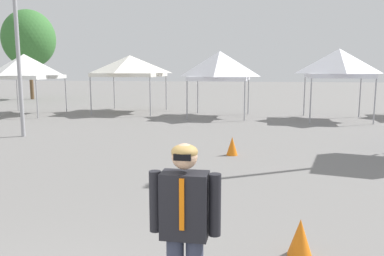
{
  "coord_description": "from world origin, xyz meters",
  "views": [
    {
      "loc": [
        1.77,
        -2.17,
        2.43
      ],
      "look_at": [
        0.58,
        5.14,
        1.3
      ],
      "focal_mm": 36.77,
      "sensor_mm": 36.0,
      "label": 1
    }
  ],
  "objects_px": {
    "canopy_tent_behind_center": "(24,66)",
    "canopy_tent_left_of_center": "(130,66)",
    "canopy_tent_behind_right": "(339,63)",
    "tree_behind_tents_center": "(29,39)",
    "traffic_cone_near_barrier": "(232,146)",
    "traffic_cone_lot_center": "(300,237)",
    "canopy_tent_far_left": "(220,66)",
    "person_foreground": "(185,225)"
  },
  "relations": [
    {
      "from": "canopy_tent_behind_right",
      "to": "person_foreground",
      "type": "relative_size",
      "value": 1.87
    },
    {
      "from": "person_foreground",
      "to": "traffic_cone_near_barrier",
      "type": "bearing_deg",
      "value": 90.14
    },
    {
      "from": "canopy_tent_left_of_center",
      "to": "canopy_tent_far_left",
      "type": "bearing_deg",
      "value": -14.32
    },
    {
      "from": "tree_behind_tents_center",
      "to": "person_foreground",
      "type": "bearing_deg",
      "value": -56.39
    },
    {
      "from": "canopy_tent_behind_center",
      "to": "tree_behind_tents_center",
      "type": "xyz_separation_m",
      "value": [
        -5.47,
        9.55,
        2.16
      ]
    },
    {
      "from": "canopy_tent_far_left",
      "to": "traffic_cone_lot_center",
      "type": "relative_size",
      "value": 6.59
    },
    {
      "from": "person_foreground",
      "to": "tree_behind_tents_center",
      "type": "xyz_separation_m",
      "value": [
        -16.84,
        25.33,
        3.64
      ]
    },
    {
      "from": "canopy_tent_behind_right",
      "to": "traffic_cone_lot_center",
      "type": "height_order",
      "value": "canopy_tent_behind_right"
    },
    {
      "from": "canopy_tent_behind_center",
      "to": "canopy_tent_far_left",
      "type": "distance_m",
      "value": 10.19
    },
    {
      "from": "canopy_tent_behind_center",
      "to": "canopy_tent_behind_right",
      "type": "distance_m",
      "value": 15.76
    },
    {
      "from": "canopy_tent_behind_center",
      "to": "tree_behind_tents_center",
      "type": "relative_size",
      "value": 0.46
    },
    {
      "from": "canopy_tent_behind_center",
      "to": "tree_behind_tents_center",
      "type": "distance_m",
      "value": 11.21
    },
    {
      "from": "canopy_tent_left_of_center",
      "to": "traffic_cone_lot_center",
      "type": "relative_size",
      "value": 7.02
    },
    {
      "from": "canopy_tent_behind_center",
      "to": "person_foreground",
      "type": "relative_size",
      "value": 1.78
    },
    {
      "from": "canopy_tent_behind_center",
      "to": "canopy_tent_left_of_center",
      "type": "distance_m",
      "value": 5.46
    },
    {
      "from": "canopy_tent_behind_center",
      "to": "traffic_cone_near_barrier",
      "type": "bearing_deg",
      "value": -35.84
    },
    {
      "from": "canopy_tent_behind_right",
      "to": "traffic_cone_lot_center",
      "type": "relative_size",
      "value": 6.7
    },
    {
      "from": "canopy_tent_behind_right",
      "to": "tree_behind_tents_center",
      "type": "height_order",
      "value": "tree_behind_tents_center"
    },
    {
      "from": "canopy_tent_far_left",
      "to": "person_foreground",
      "type": "relative_size",
      "value": 1.84
    },
    {
      "from": "canopy_tent_far_left",
      "to": "person_foreground",
      "type": "height_order",
      "value": "canopy_tent_far_left"
    },
    {
      "from": "canopy_tent_behind_center",
      "to": "traffic_cone_lot_center",
      "type": "height_order",
      "value": "canopy_tent_behind_center"
    },
    {
      "from": "canopy_tent_behind_right",
      "to": "person_foreground",
      "type": "distance_m",
      "value": 16.75
    },
    {
      "from": "tree_behind_tents_center",
      "to": "traffic_cone_lot_center",
      "type": "bearing_deg",
      "value": -52.62
    },
    {
      "from": "canopy_tent_left_of_center",
      "to": "canopy_tent_behind_right",
      "type": "bearing_deg",
      "value": -8.69
    },
    {
      "from": "canopy_tent_left_of_center",
      "to": "canopy_tent_behind_right",
      "type": "distance_m",
      "value": 10.77
    },
    {
      "from": "tree_behind_tents_center",
      "to": "traffic_cone_near_barrier",
      "type": "height_order",
      "value": "tree_behind_tents_center"
    },
    {
      "from": "canopy_tent_left_of_center",
      "to": "person_foreground",
      "type": "distance_m",
      "value": 18.84
    },
    {
      "from": "traffic_cone_lot_center",
      "to": "canopy_tent_left_of_center",
      "type": "bearing_deg",
      "value": 115.05
    },
    {
      "from": "canopy_tent_behind_center",
      "to": "traffic_cone_near_barrier",
      "type": "height_order",
      "value": "canopy_tent_behind_center"
    },
    {
      "from": "canopy_tent_behind_right",
      "to": "traffic_cone_lot_center",
      "type": "bearing_deg",
      "value": -102.42
    },
    {
      "from": "canopy_tent_behind_center",
      "to": "person_foreground",
      "type": "distance_m",
      "value": 19.51
    },
    {
      "from": "person_foreground",
      "to": "tree_behind_tents_center",
      "type": "relative_size",
      "value": 0.26
    },
    {
      "from": "canopy_tent_left_of_center",
      "to": "tree_behind_tents_center",
      "type": "height_order",
      "value": "tree_behind_tents_center"
    },
    {
      "from": "canopy_tent_left_of_center",
      "to": "traffic_cone_lot_center",
      "type": "height_order",
      "value": "canopy_tent_left_of_center"
    },
    {
      "from": "canopy_tent_left_of_center",
      "to": "traffic_cone_lot_center",
      "type": "xyz_separation_m",
      "value": [
        7.48,
        -16.0,
        -2.3
      ]
    },
    {
      "from": "canopy_tent_behind_center",
      "to": "canopy_tent_left_of_center",
      "type": "height_order",
      "value": "canopy_tent_behind_center"
    },
    {
      "from": "canopy_tent_far_left",
      "to": "canopy_tent_behind_right",
      "type": "distance_m",
      "value": 5.6
    },
    {
      "from": "person_foreground",
      "to": "traffic_cone_near_barrier",
      "type": "height_order",
      "value": "person_foreground"
    },
    {
      "from": "person_foreground",
      "to": "canopy_tent_behind_center",
      "type": "bearing_deg",
      "value": 125.76
    },
    {
      "from": "traffic_cone_near_barrier",
      "to": "canopy_tent_left_of_center",
      "type": "bearing_deg",
      "value": 121.67
    },
    {
      "from": "person_foreground",
      "to": "traffic_cone_lot_center",
      "type": "bearing_deg",
      "value": 54.43
    },
    {
      "from": "canopy_tent_behind_right",
      "to": "tree_behind_tents_center",
      "type": "bearing_deg",
      "value": 156.44
    }
  ]
}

